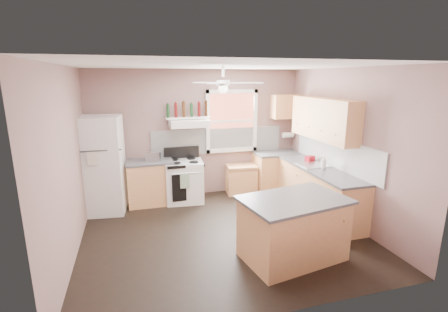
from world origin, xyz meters
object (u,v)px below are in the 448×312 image
object	(u,v)px
toaster	(153,157)
cart	(241,179)
refrigerator	(102,165)
stove	(185,181)
island	(293,230)

from	to	relation	value
toaster	cart	distance (m)	2.01
refrigerator	stove	world-z (taller)	refrigerator
stove	island	world-z (taller)	same
stove	cart	xyz separation A→B (m)	(1.29, 0.12, -0.11)
refrigerator	cart	bearing A→B (deg)	10.61
toaster	stove	size ratio (longest dim) A/B	0.33
refrigerator	cart	world-z (taller)	refrigerator
stove	cart	bearing A→B (deg)	11.07
cart	island	world-z (taller)	island
refrigerator	island	bearing A→B (deg)	-36.60
stove	cart	size ratio (longest dim) A/B	1.34
refrigerator	toaster	size ratio (longest dim) A/B	6.59
toaster	stove	world-z (taller)	toaster
refrigerator	stove	distance (m)	1.65
refrigerator	island	world-z (taller)	refrigerator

